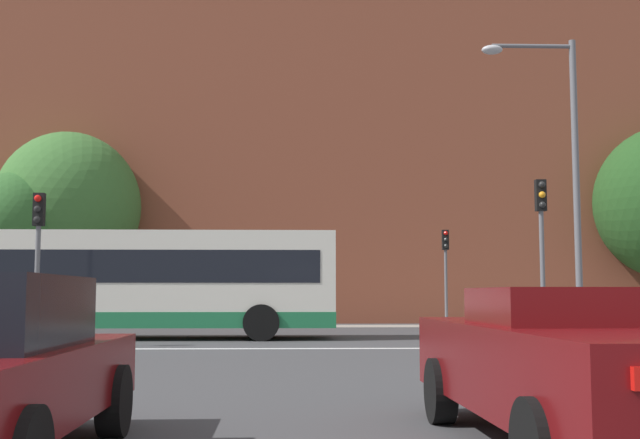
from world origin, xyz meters
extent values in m
cube|color=silver|center=(0.00, 16.70, 0.00)|extent=(9.59, 0.30, 0.01)
cube|color=gray|center=(0.00, 29.88, 0.01)|extent=(70.66, 2.50, 0.01)
cube|color=brown|center=(-3.59, 39.03, 8.37)|extent=(43.54, 12.54, 16.74)
cylinder|color=black|center=(-1.64, 5.08, 0.32)|extent=(0.23, 0.64, 0.64)
cube|color=#600C0F|center=(2.39, 4.25, 0.67)|extent=(2.05, 4.89, 0.70)
cube|color=#600C0F|center=(2.38, 4.37, 1.17)|extent=(1.69, 1.49, 0.31)
cylinder|color=black|center=(1.43, 5.72, 0.32)|extent=(0.24, 0.65, 0.64)
cylinder|color=black|center=(3.28, 5.77, 0.32)|extent=(0.24, 0.65, 0.64)
cube|color=silver|center=(-4.25, 20.97, 1.69)|extent=(10.71, 2.55, 2.68)
cube|color=#1E7042|center=(-4.25, 20.97, 0.57)|extent=(10.73, 2.57, 0.44)
cube|color=black|center=(-4.25, 20.97, 2.03)|extent=(9.86, 2.58, 0.90)
cylinder|color=black|center=(-0.93, 22.20, 0.50)|extent=(1.00, 0.28, 1.00)
cylinder|color=black|center=(-0.93, 19.75, 0.50)|extent=(1.00, 0.28, 1.00)
cylinder|color=black|center=(-7.57, 22.20, 0.50)|extent=(1.00, 0.28, 1.00)
cylinder|color=black|center=(-7.57, 19.75, 0.50)|extent=(1.00, 0.28, 1.00)
cylinder|color=slate|center=(-5.78, 29.59, 1.45)|extent=(0.12, 0.12, 2.89)
cube|color=black|center=(-5.78, 29.59, 3.29)|extent=(0.26, 0.20, 0.80)
sphere|color=red|center=(-5.78, 29.46, 3.55)|extent=(0.17, 0.17, 0.17)
sphere|color=black|center=(-5.78, 29.46, 3.29)|extent=(0.17, 0.17, 0.17)
sphere|color=black|center=(-5.78, 29.46, 3.04)|extent=(0.17, 0.17, 0.17)
cylinder|color=slate|center=(6.01, 29.54, 1.52)|extent=(0.12, 0.12, 3.04)
cube|color=black|center=(6.01, 29.54, 3.44)|extent=(0.26, 0.20, 0.80)
sphere|color=red|center=(6.01, 29.41, 3.70)|extent=(0.17, 0.17, 0.17)
sphere|color=black|center=(6.01, 29.41, 3.44)|extent=(0.17, 0.17, 0.17)
sphere|color=black|center=(6.01, 29.41, 3.19)|extent=(0.17, 0.17, 0.17)
cylinder|color=slate|center=(-6.21, 17.20, 1.46)|extent=(0.12, 0.12, 2.91)
cube|color=black|center=(-6.21, 17.20, 3.31)|extent=(0.26, 0.20, 0.80)
sphere|color=red|center=(-6.21, 17.07, 3.57)|extent=(0.17, 0.17, 0.17)
sphere|color=black|center=(-6.21, 17.07, 3.31)|extent=(0.17, 0.17, 0.17)
sphere|color=black|center=(-6.21, 17.07, 3.06)|extent=(0.17, 0.17, 0.17)
cylinder|color=slate|center=(6.21, 17.69, 1.68)|extent=(0.12, 0.12, 3.37)
cube|color=black|center=(6.21, 17.69, 3.77)|extent=(0.26, 0.20, 0.80)
sphere|color=black|center=(6.21, 17.56, 4.02)|extent=(0.17, 0.17, 0.17)
sphere|color=orange|center=(6.21, 17.56, 3.77)|extent=(0.17, 0.17, 0.17)
sphere|color=black|center=(6.21, 17.56, 3.51)|extent=(0.17, 0.17, 0.17)
cylinder|color=slate|center=(6.70, 16.46, 3.70)|extent=(0.16, 0.16, 7.41)
cylinder|color=slate|center=(5.72, 16.46, 7.26)|extent=(1.96, 0.10, 0.10)
ellipsoid|color=#B2B2B7|center=(4.74, 16.46, 7.16)|extent=(0.50, 0.36, 0.22)
cylinder|color=black|center=(-7.88, 30.50, 0.40)|extent=(0.13, 0.13, 0.79)
cylinder|color=black|center=(-7.97, 30.35, 0.40)|extent=(0.13, 0.13, 0.79)
cube|color=olive|center=(-7.92, 30.43, 1.11)|extent=(0.39, 0.46, 0.63)
sphere|color=tan|center=(-7.92, 30.43, 1.54)|extent=(0.24, 0.24, 0.24)
cylinder|color=brown|center=(-1.17, 30.11, 0.40)|extent=(0.13, 0.13, 0.80)
cylinder|color=brown|center=(-1.05, 29.99, 0.40)|extent=(0.13, 0.13, 0.80)
cube|color=navy|center=(-1.11, 30.05, 1.12)|extent=(0.44, 0.44, 0.63)
sphere|color=tan|center=(-1.11, 30.05, 1.55)|extent=(0.24, 0.24, 0.24)
cylinder|color=black|center=(-0.01, 30.11, 0.42)|extent=(0.13, 0.13, 0.84)
cylinder|color=black|center=(-0.14, 30.22, 0.42)|extent=(0.13, 0.13, 0.84)
cube|color=#336B38|center=(-0.08, 30.17, 1.18)|extent=(0.45, 0.43, 0.67)
sphere|color=tan|center=(-0.08, 30.17, 1.64)|extent=(0.25, 0.25, 0.25)
cylinder|color=#4C3823|center=(-9.63, 31.79, 1.20)|extent=(0.36, 0.36, 2.39)
ellipsoid|color=#3D7033|center=(-9.63, 31.79, 4.97)|extent=(6.06, 6.06, 6.36)
cylinder|color=#4C3823|center=(-11.25, 30.06, 1.18)|extent=(0.36, 0.36, 2.37)
ellipsoid|color=#33662D|center=(-11.25, 30.06, 4.07)|extent=(4.00, 4.00, 4.20)
camera|label=1|loc=(-0.02, -2.28, 1.27)|focal=45.00mm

